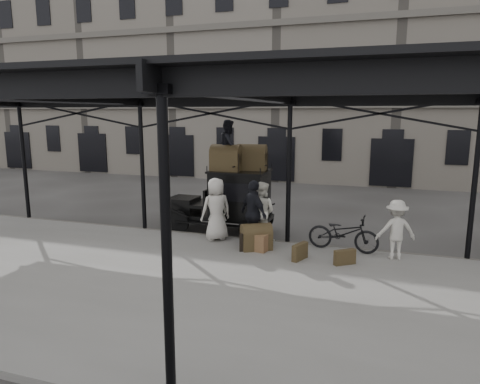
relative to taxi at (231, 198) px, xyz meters
The scene contains 18 objects.
ground 3.86m from the taxi, 53.64° to the right, with size 120.00×120.00×0.00m, color #383533.
platform 5.53m from the taxi, 66.30° to the right, with size 28.00×8.00×0.15m, color slate.
canopy 6.17m from the taxi, 65.06° to the right, with size 22.50×9.00×4.74m.
building_frontage 16.27m from the taxi, 81.78° to the left, with size 64.00×8.00×14.00m, color slate.
taxi is the anchor object (origin of this frame).
porter_left 1.17m from the taxi, 93.59° to the right, with size 0.62×0.41×1.71m, color beige.
porter_midleft 1.80m from the taxi, 39.93° to the right, with size 0.91×0.71×1.87m, color silver.
porter_centre 1.44m from the taxi, 89.59° to the right, with size 0.96×0.62×1.96m, color #BDB7AD.
porter_official 2.16m from the taxi, 52.92° to the right, with size 1.17×0.49×1.99m, color black.
porter_right 5.51m from the taxi, 16.84° to the right, with size 1.06×0.61×1.63m, color beige.
bicycle 4.12m from the taxi, 18.85° to the right, with size 0.70×2.01×1.06m, color black.
porter_roof 1.82m from the taxi, 107.50° to the right, with size 0.81×0.63×1.67m, color black.
steamer_trunk_roof_near 1.36m from the taxi, 108.07° to the right, with size 0.99×0.60×0.72m, color #40341E, non-canonical shape.
steamer_trunk_roof_far 1.51m from the taxi, 16.81° to the left, with size 0.98×0.60×0.72m, color #40341E, non-canonical shape.
steamer_trunk_platform 2.54m from the taxi, 53.34° to the right, with size 0.87×0.53×0.64m, color #40341E, non-canonical shape.
wicker_hamper 2.66m from the taxi, 52.88° to the right, with size 0.60×0.45×0.50m, color brown.
suitcase_upright 3.85m from the taxi, 41.15° to the right, with size 0.15×0.60×0.45m, color #40341E.
suitcase_flat 4.80m from the taxi, 31.70° to the right, with size 0.60×0.15×0.40m, color #40341E.
Camera 1 is at (2.55, -10.54, 4.07)m, focal length 32.00 mm.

